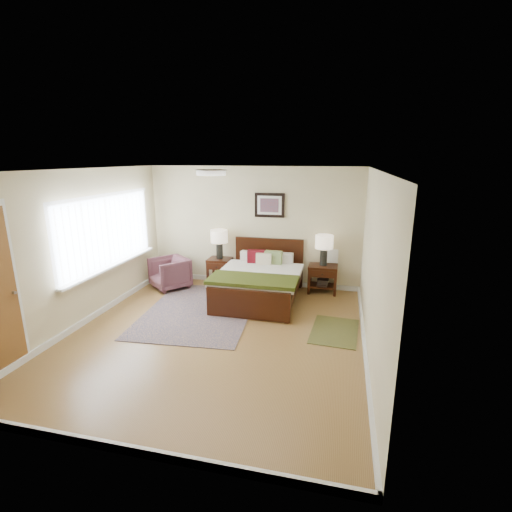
# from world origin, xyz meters

# --- Properties ---
(floor) EXTENTS (5.00, 5.00, 0.00)m
(floor) POSITION_xyz_m (0.00, 0.00, 0.00)
(floor) COLOR brown
(floor) RESTS_ON ground
(back_wall) EXTENTS (4.50, 0.04, 2.50)m
(back_wall) POSITION_xyz_m (0.00, 2.50, 1.25)
(back_wall) COLOR beige
(back_wall) RESTS_ON ground
(front_wall) EXTENTS (4.50, 0.04, 2.50)m
(front_wall) POSITION_xyz_m (0.00, -2.50, 1.25)
(front_wall) COLOR beige
(front_wall) RESTS_ON ground
(left_wall) EXTENTS (0.04, 5.00, 2.50)m
(left_wall) POSITION_xyz_m (-2.25, 0.00, 1.25)
(left_wall) COLOR beige
(left_wall) RESTS_ON ground
(right_wall) EXTENTS (0.04, 5.00, 2.50)m
(right_wall) POSITION_xyz_m (2.25, 0.00, 1.25)
(right_wall) COLOR beige
(right_wall) RESTS_ON ground
(ceiling) EXTENTS (4.50, 5.00, 0.02)m
(ceiling) POSITION_xyz_m (0.00, 0.00, 2.50)
(ceiling) COLOR white
(ceiling) RESTS_ON back_wall
(window) EXTENTS (0.11, 2.72, 1.32)m
(window) POSITION_xyz_m (-2.20, 0.70, 1.38)
(window) COLOR silver
(window) RESTS_ON left_wall
(ceil_fixture) EXTENTS (0.44, 0.44, 0.08)m
(ceil_fixture) POSITION_xyz_m (0.00, 0.00, 2.47)
(ceil_fixture) COLOR white
(ceil_fixture) RESTS_ON ceiling
(bed) EXTENTS (1.57, 1.88, 1.01)m
(bed) POSITION_xyz_m (0.35, 1.58, 0.47)
(bed) COLOR black
(bed) RESTS_ON ground
(wall_art) EXTENTS (0.62, 0.05, 0.50)m
(wall_art) POSITION_xyz_m (0.35, 2.47, 1.72)
(wall_art) COLOR black
(wall_art) RESTS_ON back_wall
(nightstand_left) EXTENTS (0.48, 0.44, 0.58)m
(nightstand_left) POSITION_xyz_m (-0.69, 2.25, 0.46)
(nightstand_left) COLOR black
(nightstand_left) RESTS_ON ground
(nightstand_right) EXTENTS (0.57, 0.43, 0.57)m
(nightstand_right) POSITION_xyz_m (1.50, 2.26, 0.35)
(nightstand_right) COLOR black
(nightstand_right) RESTS_ON ground
(lamp_left) EXTENTS (0.35, 0.35, 0.61)m
(lamp_left) POSITION_xyz_m (-0.69, 2.27, 1.01)
(lamp_left) COLOR black
(lamp_left) RESTS_ON nightstand_left
(lamp_right) EXTENTS (0.35, 0.35, 0.61)m
(lamp_right) POSITION_xyz_m (1.50, 2.27, 1.00)
(lamp_right) COLOR black
(lamp_right) RESTS_ON nightstand_right
(armchair) EXTENTS (0.99, 0.99, 0.65)m
(armchair) POSITION_xyz_m (-1.64, 1.81, 0.32)
(armchair) COLOR brown
(armchair) RESTS_ON ground
(rug_persian) EXTENTS (2.02, 2.72, 0.01)m
(rug_persian) POSITION_xyz_m (-0.58, 0.80, 0.01)
(rug_persian) COLOR #0C183D
(rug_persian) RESTS_ON ground
(rug_navy) EXTENTS (0.78, 1.11, 0.01)m
(rug_navy) POSITION_xyz_m (1.80, 0.52, 0.01)
(rug_navy) COLOR black
(rug_navy) RESTS_ON ground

